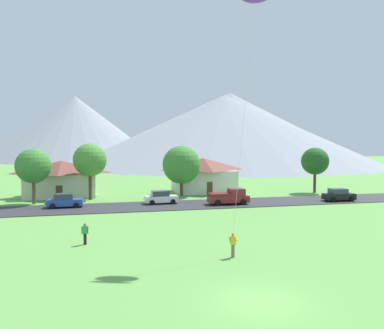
# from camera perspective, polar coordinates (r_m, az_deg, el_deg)

# --- Properties ---
(ground_plane) EXTENTS (400.00, 400.00, 0.00)m
(ground_plane) POSITION_cam_1_polar(r_m,az_deg,el_deg) (20.23, 10.22, -19.59)
(ground_plane) COLOR #609E47
(road_strip) EXTENTS (160.00, 7.66, 0.08)m
(road_strip) POSITION_cam_1_polar(r_m,az_deg,el_deg) (48.38, -4.26, -6.17)
(road_strip) COLOR #2D2D33
(road_strip) RESTS_ON ground
(mountain_far_east_ridge) EXTENTS (115.19, 115.19, 26.62)m
(mountain_far_east_ridge) POSITION_cam_1_polar(r_m,az_deg,el_deg) (146.63, 4.81, 5.18)
(mountain_far_east_ridge) COLOR #8E939E
(mountain_far_east_ridge) RESTS_ON ground
(mountain_central_ridge) EXTENTS (129.22, 129.22, 34.14)m
(mountain_central_ridge) POSITION_cam_1_polar(r_m,az_deg,el_deg) (196.94, 5.65, 5.71)
(mountain_central_ridge) COLOR #8E939E
(mountain_central_ridge) RESTS_ON ground
(mountain_west_ridge) EXTENTS (82.83, 82.83, 31.27)m
(mountain_west_ridge) POSITION_cam_1_polar(r_m,az_deg,el_deg) (194.38, -17.08, 5.21)
(mountain_west_ridge) COLOR #8E939E
(mountain_west_ridge) RESTS_ON ground
(house_leftmost) EXTENTS (10.70, 7.06, 5.36)m
(house_leftmost) POSITION_cam_1_polar(r_m,az_deg,el_deg) (59.78, -19.02, -1.93)
(house_leftmost) COLOR beige
(house_leftmost) RESTS_ON ground
(house_left_center) EXTENTS (10.18, 8.07, 5.54)m
(house_left_center) POSITION_cam_1_polar(r_m,az_deg,el_deg) (62.29, 1.73, -1.49)
(house_left_center) COLOR silver
(house_left_center) RESTS_ON ground
(tree_near_left) EXTENTS (5.72, 5.72, 7.60)m
(tree_near_left) POSITION_cam_1_polar(r_m,az_deg,el_deg) (57.00, -1.60, -0.03)
(tree_near_left) COLOR #4C3823
(tree_near_left) RESTS_ON ground
(tree_left_of_center) EXTENTS (4.63, 4.63, 7.93)m
(tree_left_of_center) POSITION_cam_1_polar(r_m,az_deg,el_deg) (54.92, -15.08, 0.64)
(tree_left_of_center) COLOR #4C3823
(tree_left_of_center) RESTS_ON ground
(tree_center) EXTENTS (4.52, 4.52, 7.24)m
(tree_center) POSITION_cam_1_polar(r_m,az_deg,el_deg) (53.50, -22.72, -0.22)
(tree_center) COLOR brown
(tree_center) RESTS_ON ground
(tree_right_of_center) EXTENTS (4.37, 4.37, 7.28)m
(tree_right_of_center) POSITION_cam_1_polar(r_m,az_deg,el_deg) (64.10, 17.98, 0.46)
(tree_right_of_center) COLOR #4C3823
(tree_right_of_center) RESTS_ON ground
(parked_car_black_west_end) EXTENTS (4.27, 2.21, 1.68)m
(parked_car_black_west_end) POSITION_cam_1_polar(r_m,az_deg,el_deg) (55.68, 21.15, -4.30)
(parked_car_black_west_end) COLOR black
(parked_car_black_west_end) RESTS_ON road_strip
(parked_car_white_mid_west) EXTENTS (4.23, 2.14, 1.68)m
(parked_car_white_mid_west) POSITION_cam_1_polar(r_m,az_deg,el_deg) (49.80, -4.66, -4.95)
(parked_car_white_mid_west) COLOR white
(parked_car_white_mid_west) RESTS_ON road_strip
(parked_car_blue_mid_east) EXTENTS (4.22, 2.12, 1.68)m
(parked_car_blue_mid_east) POSITION_cam_1_polar(r_m,az_deg,el_deg) (49.24, -18.54, -5.19)
(parked_car_blue_mid_east) COLOR #2847A8
(parked_car_blue_mid_east) RESTS_ON road_strip
(pickup_truck_maroon_west_side) EXTENTS (5.21, 2.34, 1.99)m
(pickup_truck_maroon_west_side) POSITION_cam_1_polar(r_m,az_deg,el_deg) (49.36, 5.62, -4.80)
(pickup_truck_maroon_west_side) COLOR maroon
(pickup_truck_maroon_west_side) RESTS_ON road_strip
(kite_flyer_with_kite) EXTENTS (4.88, 5.36, 20.43)m
(kite_flyer_with_kite) POSITION_cam_1_polar(r_m,az_deg,el_deg) (32.80, 9.33, 23.02)
(kite_flyer_with_kite) COLOR #70604C
(kite_flyer_with_kite) RESTS_ON ground
(watcher_person) EXTENTS (0.56, 0.24, 1.68)m
(watcher_person) POSITION_cam_1_polar(r_m,az_deg,el_deg) (31.03, -15.77, -9.91)
(watcher_person) COLOR black
(watcher_person) RESTS_ON ground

